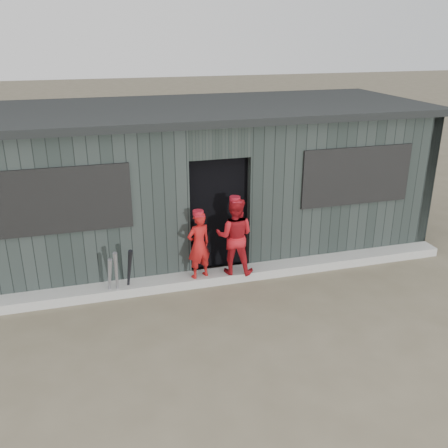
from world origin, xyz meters
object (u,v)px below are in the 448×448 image
object	(u,v)px
bat_right	(129,272)
bat_mid	(110,278)
player_red_left	(199,245)
dugout	(199,178)
player_grey_back	(220,234)
bat_left	(116,275)
player_red_right	(235,236)

from	to	relation	value
bat_right	bat_mid	bearing A→B (deg)	-176.75
bat_right	player_red_left	xyz separation A→B (m)	(1.11, 0.06, 0.28)
player_red_left	dugout	distance (m)	1.89
player_red_left	player_grey_back	xyz separation A→B (m)	(0.55, 0.71, -0.15)
bat_left	player_grey_back	xyz separation A→B (m)	(1.85, 0.81, 0.14)
player_red_right	player_grey_back	size ratio (longest dim) A/B	1.16
bat_mid	dugout	xyz separation A→B (m)	(1.83, 1.82, 0.93)
bat_right	player_red_right	distance (m)	1.74
dugout	bat_mid	bearing A→B (deg)	-135.19
bat_mid	player_grey_back	distance (m)	2.12
player_red_left	player_red_right	world-z (taller)	player_red_right
player_red_left	player_grey_back	world-z (taller)	player_red_left
bat_mid	dugout	bearing A→B (deg)	44.81
player_red_right	player_red_left	bearing A→B (deg)	23.77
player_red_right	dugout	world-z (taller)	dugout
dugout	bat_right	bearing A→B (deg)	-130.39
player_red_right	bat_right	bearing A→B (deg)	25.37
bat_left	bat_right	world-z (taller)	bat_right
bat_left	dugout	bearing A→B (deg)	46.69
bat_mid	player_red_left	size ratio (longest dim) A/B	0.66
bat_right	dugout	size ratio (longest dim) A/B	0.10
bat_right	player_grey_back	xyz separation A→B (m)	(1.66, 0.78, 0.13)
bat_right	player_red_left	world-z (taller)	player_red_left
bat_mid	bat_left	bearing A→B (deg)	-6.88
dugout	player_grey_back	bearing A→B (deg)	-83.17
bat_right	dugout	xyz separation A→B (m)	(1.54, 1.81, 0.87)
bat_right	player_grey_back	bearing A→B (deg)	25.10
bat_right	player_red_right	bearing A→B (deg)	2.39
bat_mid	player_red_right	world-z (taller)	player_red_right
bat_mid	player_grey_back	size ratio (longest dim) A/B	0.66
bat_left	dugout	size ratio (longest dim) A/B	0.10
player_red_right	player_grey_back	world-z (taller)	player_red_right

